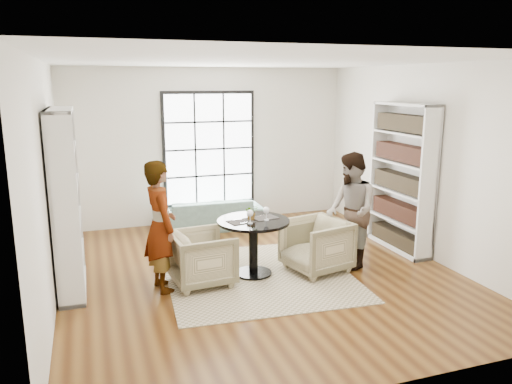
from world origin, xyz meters
name	(u,v)px	position (x,y,z in m)	size (l,w,h in m)	color
ground	(259,273)	(0.00, 0.00, 0.00)	(6.00, 6.00, 0.00)	brown
room_shell	(248,182)	(0.00, 0.54, 1.26)	(6.00, 6.01, 6.00)	silver
rug	(259,276)	(-0.05, -0.13, 0.01)	(2.58, 2.58, 0.01)	tan
pedestal_table	(253,235)	(-0.10, -0.04, 0.59)	(1.03, 1.03, 0.82)	black
sofa	(210,214)	(-0.13, 2.45, 0.29)	(1.96, 0.76, 0.57)	slate
armchair_left	(202,258)	(-0.87, -0.12, 0.37)	(0.79, 0.82, 0.74)	tan
armchair_right	(316,245)	(0.82, -0.18, 0.39)	(0.82, 0.85, 0.77)	tan
person_left	(160,226)	(-1.42, -0.12, 0.87)	(0.64, 0.42, 1.75)	gray
person_right	(351,211)	(1.37, -0.18, 0.86)	(0.84, 0.65, 1.73)	gray
placemat_left	(241,222)	(-0.30, -0.08, 0.82)	(0.34, 0.26, 0.01)	black
placemat_right	(265,218)	(0.09, 0.02, 0.82)	(0.34, 0.26, 0.01)	black
cutlery_left	(241,221)	(-0.30, -0.08, 0.83)	(0.14, 0.22, 0.01)	silver
cutlery_right	(265,217)	(0.09, 0.02, 0.83)	(0.14, 0.22, 0.01)	silver
wine_glass_left	(250,214)	(-0.20, -0.19, 0.96)	(0.09, 0.09, 0.20)	silver
wine_glass_right	(266,211)	(0.07, -0.11, 0.96)	(0.09, 0.09, 0.19)	silver
flower_centerpiece	(251,212)	(-0.12, -0.02, 0.93)	(0.20, 0.17, 0.22)	gray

